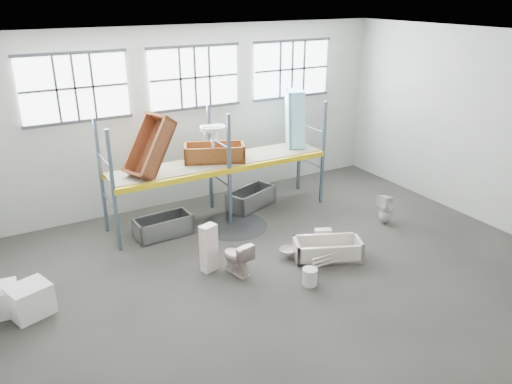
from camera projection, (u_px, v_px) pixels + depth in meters
floor at (289, 274)px, 11.16m from camera, size 12.00×10.00×0.10m
ceiling at (296, 36)px, 9.24m from camera, size 12.00×10.00×0.10m
wall_back at (195, 116)px, 14.27m from camera, size 12.00×0.10×5.00m
wall_right at (487, 129)px, 12.96m from camera, size 0.10×10.00×5.00m
window_left at (75, 88)px, 12.30m from camera, size 2.60×0.04×1.60m
window_mid at (195, 77)px, 13.76m from camera, size 2.60×0.04×1.60m
window_right at (292, 69)px, 15.23m from camera, size 2.60×0.04×1.60m
rack_upright_la at (114, 192)px, 11.54m from camera, size 0.08×0.08×3.00m
rack_upright_lb at (101, 177)px, 12.51m from camera, size 0.08×0.08×3.00m
rack_upright_ma at (229, 171)px, 12.91m from camera, size 0.08×0.08×3.00m
rack_upright_mb at (210, 158)px, 13.88m from camera, size 0.08×0.08×3.00m
rack_upright_ra at (323, 153)px, 14.28m from camera, size 0.08×0.08×3.00m
rack_upright_rb at (299, 143)px, 15.25m from camera, size 0.08×0.08×3.00m
rack_beam_front at (229, 171)px, 12.91m from camera, size 6.00×0.10×0.14m
rack_beam_back at (210, 158)px, 13.88m from camera, size 6.00×0.10×0.14m
shelf_deck at (219, 161)px, 13.37m from camera, size 5.90×1.10×0.03m
wet_patch at (234, 226)px, 13.32m from camera, size 1.80×1.80×0.00m
bathtub_beige at (327, 249)px, 11.65m from camera, size 1.71×1.29×0.46m
cistern_spare at (323, 236)px, 12.14m from camera, size 0.44×0.34×0.38m
sink_in_tub at (288, 251)px, 11.70m from camera, size 0.49×0.49×0.14m
toilet_beige at (237, 257)px, 10.97m from camera, size 0.59×0.84×0.79m
cistern_tall at (209, 248)px, 11.02m from camera, size 0.41×0.33×1.11m
toilet_white at (386, 209)px, 13.33m from camera, size 0.41×0.40×0.82m
steel_tub_left at (163, 226)px, 12.69m from camera, size 1.45×0.74×0.52m
steel_tub_right at (251, 198)px, 14.40m from camera, size 1.60×1.16×0.53m
rust_tub_flat at (215, 153)px, 13.29m from camera, size 1.76×1.32×0.45m
rust_tub_tilted at (150, 147)px, 12.18m from camera, size 1.48×1.20×1.57m
sink_on_shelf at (213, 146)px, 12.89m from camera, size 0.74×0.63×0.58m
blue_tub_upright at (295, 119)px, 14.32m from camera, size 0.81×0.93×1.68m
bucket at (310, 277)px, 10.60m from camera, size 0.42×0.42×0.37m
carton_near at (30, 300)px, 9.59m from camera, size 0.90×0.83×0.63m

